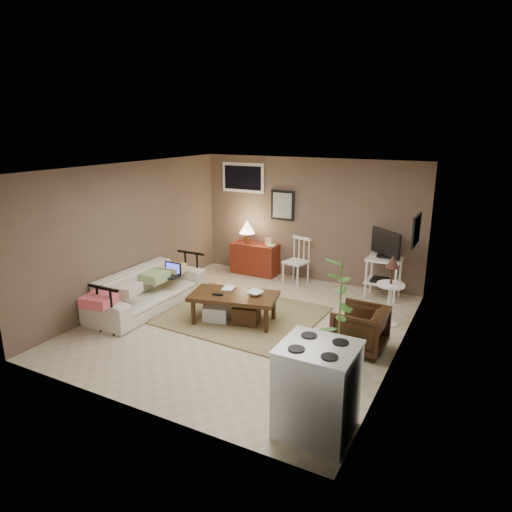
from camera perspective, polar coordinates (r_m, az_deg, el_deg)
The scene contains 20 objects.
floor at distance 7.19m, azimuth -1.13°, elevation -8.47°, with size 5.00×5.00×0.00m, color #C1B293.
art_back at distance 9.13m, azimuth 3.35°, elevation 6.34°, with size 0.50×0.03×0.60m, color black.
art_right at distance 6.99m, azimuth 19.40°, elevation 3.05°, with size 0.03×0.60×0.45m, color black.
window at distance 9.47m, azimuth -1.63°, elevation 9.76°, with size 0.96×0.03×0.60m, color white.
rug at distance 7.52m, azimuth -2.43°, elevation -7.24°, with size 2.56×2.05×0.02m, color #8C7851.
coffee_table at distance 7.13m, azimuth -2.85°, elevation -6.25°, with size 1.45×0.97×0.50m.
sofa at distance 7.86m, azimuth -13.43°, elevation -3.37°, with size 2.20×0.64×0.86m, color beige.
sofa_pillows at distance 7.62m, azimuth -14.42°, elevation -3.28°, with size 0.42×2.09×0.15m, color beige, non-canonical shape.
sofa_end_rails at distance 7.80m, azimuth -12.70°, elevation -3.94°, with size 0.59×2.19×0.74m, color black, non-canonical shape.
laptop at distance 7.96m, azimuth -10.57°, elevation -1.98°, with size 0.34×0.25×0.23m.
red_console at distance 9.44m, azimuth -0.20°, elevation 0.05°, with size 0.96×0.43×1.11m.
spindle_chair at distance 8.90m, azimuth 5.06°, elevation -0.76°, with size 0.48×0.48×0.90m.
tv_stand at distance 8.33m, azimuth 15.71°, elevation -0.81°, with size 0.60×0.52×1.24m.
side_table at distance 7.20m, azimuth 16.52°, elevation -3.21°, with size 0.42×0.42×1.11m.
armchair at distance 6.44m, azimuth 12.88°, elevation -8.61°, with size 0.66×0.62×0.68m, color black.
potted_plant at distance 5.66m, azimuth 10.43°, elevation -6.81°, with size 0.38×0.38×1.52m.
stove at distance 4.71m, azimuth 7.63°, elevation -16.21°, with size 0.73×0.68×0.96m.
bowl at distance 6.98m, azimuth -0.14°, elevation -3.96°, with size 0.24×0.06×0.24m, color #3A240F.
book_table at distance 7.27m, azimuth -4.13°, elevation -3.15°, with size 0.18×0.02×0.24m, color #3A240F.
book_console at distance 9.19m, azimuth 1.49°, elevation 1.95°, with size 0.16×0.02×0.21m, color #3A240F.
Camera 1 is at (3.18, -5.72, 2.97)m, focal length 32.00 mm.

